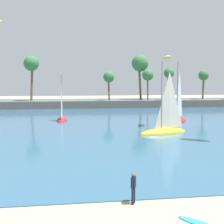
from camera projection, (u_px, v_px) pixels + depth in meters
The scene contains 8 objects.
sea at pixel (82, 111), 64.05m from camera, with size 220.00×97.88×0.06m, color #33607F.
palm_headland at pixel (80, 96), 72.62m from camera, with size 116.49×6.51×13.01m.
person_at_waterline at pixel (133, 187), 15.50m from camera, with size 0.33×0.50×1.67m.
surfboard at pixel (200, 223), 13.36m from camera, with size 2.10×0.52×0.08m, color #2DA8B2.
sailboat_near_shore at pixel (178, 116), 46.69m from camera, with size 5.56×6.78×9.90m.
sailboat_mid_bay at pixel (62, 116), 48.41m from camera, with size 1.83×5.57×8.01m.
sailboat_toward_headland at pixel (165, 126), 36.75m from camera, with size 6.70×3.70×9.31m.
kite_aloft_low_near_shore at pixel (167, 57), 41.19m from camera, with size 3.16×1.08×0.44m, color yellow.
Camera 1 is at (-2.36, -6.03, 6.30)m, focal length 48.24 mm.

